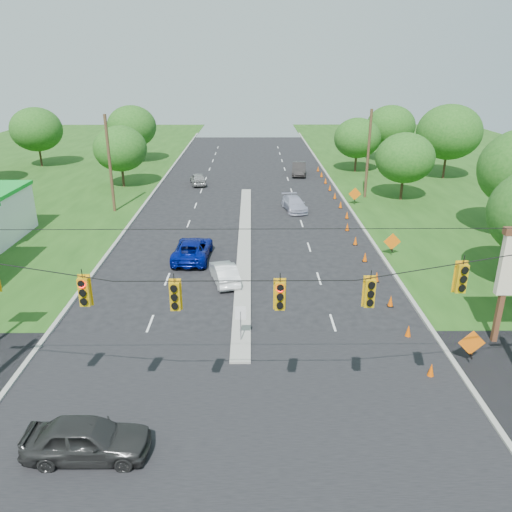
{
  "coord_description": "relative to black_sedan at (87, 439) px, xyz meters",
  "views": [
    {
      "loc": [
        0.56,
        -16.03,
        13.35
      ],
      "look_at": [
        0.82,
        10.98,
        2.8
      ],
      "focal_mm": 35.0,
      "sensor_mm": 36.0,
      "label": 1
    }
  ],
  "objects": [
    {
      "name": "cone_11",
      "position": [
        14.62,
        43.25,
        -0.42
      ],
      "size": [
        0.32,
        0.32,
        0.7
      ],
      "primitive_type": "cone",
      "color": "#E35003",
      "rests_on": "ground"
    },
    {
      "name": "cone_2",
      "position": [
        14.02,
        11.75,
        -0.42
      ],
      "size": [
        0.32,
        0.32,
        0.7
      ],
      "primitive_type": "cone",
      "color": "#E35003",
      "rests_on": "ground"
    },
    {
      "name": "tree_9",
      "position": [
        21.35,
        35.75,
        3.57
      ],
      "size": [
        5.88,
        5.88,
        6.86
      ],
      "color": "black",
      "rests_on": "ground"
    },
    {
      "name": "work_sign_2",
      "position": [
        16.15,
        33.75,
        0.33
      ],
      "size": [
        1.27,
        0.58,
        1.37
      ],
      "color": "black",
      "rests_on": "ground"
    },
    {
      "name": "tree_4",
      "position": [
        -22.65,
        53.75,
        4.19
      ],
      "size": [
        6.72,
        6.72,
        7.84
      ],
      "color": "black",
      "rests_on": "ground"
    },
    {
      "name": "cone_7",
      "position": [
        14.62,
        29.25,
        -0.42
      ],
      "size": [
        0.32,
        0.32,
        0.7
      ],
      "primitive_type": "cone",
      "color": "#E35003",
      "rests_on": "ground"
    },
    {
      "name": "blue_pickup",
      "position": [
        1.65,
        19.42,
        -0.02
      ],
      "size": [
        2.7,
        5.46,
        1.49
      ],
      "primitive_type": "imported",
      "rotation": [
        0.0,
        0.0,
        3.1
      ],
      "color": "#020F7B",
      "rests_on": "ground"
    },
    {
      "name": "ground",
      "position": [
        5.35,
        1.75,
        -0.77
      ],
      "size": [
        160.0,
        160.0,
        0.0
      ],
      "primitive_type": "plane",
      "color": "black",
      "rests_on": "ground"
    },
    {
      "name": "silver_car_far",
      "position": [
        10.03,
        31.98,
        -0.12
      ],
      "size": [
        2.54,
        4.68,
        1.29
      ],
      "primitive_type": "imported",
      "rotation": [
        0.0,
        0.0,
        0.17
      ],
      "color": "#A8AAC1",
      "rests_on": "ground"
    },
    {
      "name": "cone_6",
      "position": [
        14.02,
        25.75,
        -0.42
      ],
      "size": [
        0.32,
        0.32,
        0.7
      ],
      "primitive_type": "cone",
      "color": "#E35003",
      "rests_on": "ground"
    },
    {
      "name": "curb_left",
      "position": [
        -4.75,
        31.75,
        -0.77
      ],
      "size": [
        0.25,
        110.0,
        0.16
      ],
      "primitive_type": "cube",
      "color": "gray",
      "rests_on": "ground"
    },
    {
      "name": "work_sign_0",
      "position": [
        16.15,
        5.75,
        0.33
      ],
      "size": [
        1.27,
        0.58,
        1.37
      ],
      "color": "black",
      "rests_on": "ground"
    },
    {
      "name": "work_sign_1",
      "position": [
        16.15,
        19.75,
        0.33
      ],
      "size": [
        1.27,
        0.58,
        1.37
      ],
      "color": "black",
      "rests_on": "ground"
    },
    {
      "name": "tree_5",
      "position": [
        -8.65,
        41.75,
        3.57
      ],
      "size": [
        5.88,
        5.88,
        6.86
      ],
      "color": "black",
      "rests_on": "ground"
    },
    {
      "name": "median_sign",
      "position": [
        5.35,
        7.75,
        0.7
      ],
      "size": [
        0.55,
        0.06,
        2.05
      ],
      "color": "gray",
      "rests_on": "ground"
    },
    {
      "name": "white_sedan",
      "position": [
        4.15,
        15.29,
        -0.12
      ],
      "size": [
        2.3,
        4.14,
        1.29
      ],
      "primitive_type": "imported",
      "rotation": [
        0.0,
        0.0,
        3.39
      ],
      "color": "white",
      "rests_on": "ground"
    },
    {
      "name": "signal_span",
      "position": [
        5.3,
        0.75,
        4.2
      ],
      "size": [
        25.6,
        0.32,
        9.0
      ],
      "color": "#422D1C",
      "rests_on": "ground"
    },
    {
      "name": "cone_0",
      "position": [
        14.02,
        4.75,
        -0.42
      ],
      "size": [
        0.32,
        0.32,
        0.7
      ],
      "primitive_type": "cone",
      "color": "#E35003",
      "rests_on": "ground"
    },
    {
      "name": "cone_8",
      "position": [
        14.62,
        32.75,
        -0.42
      ],
      "size": [
        0.32,
        0.32,
        0.7
      ],
      "primitive_type": "cone",
      "color": "#E35003",
      "rests_on": "ground"
    },
    {
      "name": "tree_6",
      "position": [
        -10.65,
        56.75,
        4.19
      ],
      "size": [
        6.72,
        6.72,
        7.84
      ],
      "color": "black",
      "rests_on": "ground"
    },
    {
      "name": "cone_3",
      "position": [
        14.02,
        15.25,
        -0.42
      ],
      "size": [
        0.32,
        0.32,
        0.7
      ],
      "primitive_type": "cone",
      "color": "#E35003",
      "rests_on": "ground"
    },
    {
      "name": "cone_12",
      "position": [
        14.62,
        46.75,
        -0.42
      ],
      "size": [
        0.32,
        0.32,
        0.7
      ],
      "primitive_type": "cone",
      "color": "#E35003",
      "rests_on": "ground"
    },
    {
      "name": "cone_9",
      "position": [
        14.62,
        36.25,
        -0.42
      ],
      "size": [
        0.32,
        0.32,
        0.7
      ],
      "primitive_type": "cone",
      "color": "#E35003",
      "rests_on": "ground"
    },
    {
      "name": "cone_5",
      "position": [
        14.02,
        22.25,
        -0.42
      ],
      "size": [
        0.32,
        0.32,
        0.7
      ],
      "primitive_type": "cone",
      "color": "#E35003",
      "rests_on": "ground"
    },
    {
      "name": "cone_1",
      "position": [
        14.02,
        8.25,
        -0.42
      ],
      "size": [
        0.32,
        0.32,
        0.7
      ],
      "primitive_type": "cone",
      "color": "#E35003",
      "rests_on": "ground"
    },
    {
      "name": "tree_11",
      "position": [
        25.35,
        56.75,
        4.19
      ],
      "size": [
        6.72,
        6.72,
        7.84
      ],
      "color": "black",
      "rests_on": "ground"
    },
    {
      "name": "cone_13",
      "position": [
        14.62,
        50.25,
        -0.42
      ],
      "size": [
        0.32,
        0.32,
        0.7
      ],
      "primitive_type": "cone",
      "color": "#E35003",
      "rests_on": "ground"
    },
    {
      "name": "cone_4",
      "position": [
        14.02,
        18.75,
        -0.42
      ],
      "size": [
        0.32,
        0.32,
        0.7
      ],
      "primitive_type": "cone",
      "color": "#E35003",
      "rests_on": "ground"
    },
    {
      "name": "tree_10",
      "position": [
        29.35,
        45.75,
        4.81
      ],
      "size": [
        7.56,
        7.56,
        8.82
      ],
      "color": "black",
      "rests_on": "ground"
    },
    {
      "name": "cross_street",
      "position": [
        5.35,
        1.75,
        -0.77
      ],
      "size": [
        160.0,
        14.0,
        0.02
      ],
      "primitive_type": "cube",
      "color": "black",
      "rests_on": "ground"
    },
    {
      "name": "curb_right",
      "position": [
        15.45,
        31.75,
        -0.77
      ],
      "size": [
        0.25,
        110.0,
        0.16
      ],
      "primitive_type": "cube",
      "color": "gray",
      "rests_on": "ground"
    },
    {
      "name": "tree_12",
      "position": [
        19.35,
        49.75,
        3.57
      ],
      "size": [
        5.88,
        5.88,
        6.86
      ],
      "color": "black",
      "rests_on": "ground"
    },
    {
      "name": "utility_pole_far_right",
      "position": [
        17.85,
        36.75,
        3.73
      ],
      "size": [
        0.28,
        0.28,
        9.0
      ],
      "primitive_type": "cylinder",
      "color": "#422D1C",
      "rests_on": "ground"
    },
    {
      "name": "median",
      "position": [
        5.35,
        22.75,
        -0.77
      ],
      "size": [
        1.0,
        34.0,
        0.18
      ],
      "primitive_type": "cube",
      "color": "gray",
      "rests_on": "ground"
    },
    {
      "name": "silver_car_oncoming",
      "position": [
        -0.28,
        42.84,
        -0.08
      ],
      "size": [
        2.43,
        4.28,
        1.37
      ],
      "primitive_type": "imported",
      "rotation": [
        0.0,
        0.0,
        3.35
      ],
      "color": "gray",
      "rests_on": "ground"
    },
    {
      "name": "utility_pole_far_left",
      "position": [
        -7.15,
        31.75,
        3.73
      ],
      "size": [
        0.28,
        0.28,
        9.0
      ],
      "primitive_type": "cylinder",
      "color": "#422D1C",
      "rests_on": "ground"
    },
    {
      "name": "dark_car_receding",
      "position": [
        11.91,
        48.0,
        0.02
      ],
      "size": [
        2.1,
        4.93,
        1.58
      ],
      "primitive_type": "imported",
      "rotation": [
        0.0,
        0.0,
        -0.09
      ],
      "color": "#282525",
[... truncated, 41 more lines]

